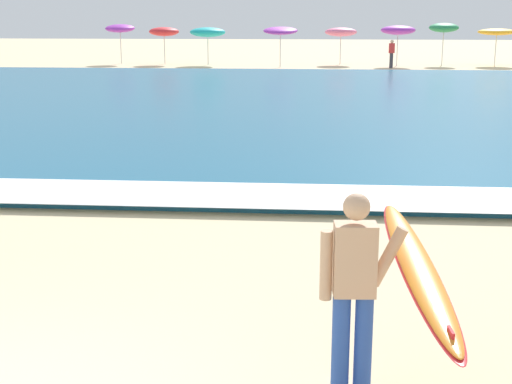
{
  "coord_description": "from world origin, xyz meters",
  "views": [
    {
      "loc": [
        2.5,
        -4.78,
        3.12
      ],
      "look_at": [
        1.84,
        3.31,
        1.1
      ],
      "focal_mm": 51.06,
      "sensor_mm": 36.0,
      "label": 1
    }
  ],
  "objects_px": {
    "beach_umbrella_5": "(398,30)",
    "beach_umbrella_1": "(164,32)",
    "beach_umbrella_0": "(120,28)",
    "beach_umbrella_3": "(280,31)",
    "beach_umbrella_6": "(444,28)",
    "beach_umbrella_2": "(208,32)",
    "beach_umbrella_4": "(341,32)",
    "beach_umbrella_7": "(497,32)",
    "beachgoer_near_row_left": "(392,53)",
    "surfer_with_board": "(385,277)"
  },
  "relations": [
    {
      "from": "beach_umbrella_6",
      "to": "beach_umbrella_7",
      "type": "bearing_deg",
      "value": -1.46
    },
    {
      "from": "beach_umbrella_4",
      "to": "beach_umbrella_5",
      "type": "xyz_separation_m",
      "value": [
        3.26,
        -1.09,
        0.14
      ]
    },
    {
      "from": "beach_umbrella_4",
      "to": "surfer_with_board",
      "type": "bearing_deg",
      "value": -91.3
    },
    {
      "from": "beach_umbrella_7",
      "to": "beach_umbrella_6",
      "type": "bearing_deg",
      "value": 178.54
    },
    {
      "from": "beach_umbrella_0",
      "to": "beach_umbrella_7",
      "type": "bearing_deg",
      "value": 0.46
    },
    {
      "from": "beach_umbrella_2",
      "to": "beach_umbrella_5",
      "type": "xyz_separation_m",
      "value": [
        11.16,
        -0.01,
        0.14
      ]
    },
    {
      "from": "beach_umbrella_1",
      "to": "beach_umbrella_6",
      "type": "bearing_deg",
      "value": 1.63
    },
    {
      "from": "beach_umbrella_2",
      "to": "beach_umbrella_6",
      "type": "distance_m",
      "value": 13.96
    },
    {
      "from": "beach_umbrella_2",
      "to": "beach_umbrella_4",
      "type": "xyz_separation_m",
      "value": [
        7.89,
        1.08,
        -0.0
      ]
    },
    {
      "from": "beach_umbrella_2",
      "to": "beach_umbrella_3",
      "type": "bearing_deg",
      "value": -18.79
    },
    {
      "from": "beach_umbrella_1",
      "to": "surfer_with_board",
      "type": "bearing_deg",
      "value": -75.86
    },
    {
      "from": "beach_umbrella_4",
      "to": "beach_umbrella_7",
      "type": "bearing_deg",
      "value": -1.37
    },
    {
      "from": "beach_umbrella_0",
      "to": "beachgoer_near_row_left",
      "type": "xyz_separation_m",
      "value": [
        16.13,
        -2.45,
        -1.26
      ]
    },
    {
      "from": "beach_umbrella_3",
      "to": "beach_umbrella_6",
      "type": "height_order",
      "value": "beach_umbrella_6"
    },
    {
      "from": "beach_umbrella_6",
      "to": "beach_umbrella_5",
      "type": "bearing_deg",
      "value": -160.99
    },
    {
      "from": "surfer_with_board",
      "to": "beach_umbrella_0",
      "type": "bearing_deg",
      "value": 107.81
    },
    {
      "from": "beach_umbrella_3",
      "to": "beach_umbrella_5",
      "type": "xyz_separation_m",
      "value": [
        6.77,
        1.48,
        0.01
      ]
    },
    {
      "from": "beach_umbrella_5",
      "to": "beach_umbrella_7",
      "type": "relative_size",
      "value": 1.07
    },
    {
      "from": "surfer_with_board",
      "to": "beach_umbrella_4",
      "type": "distance_m",
      "value": 39.22
    },
    {
      "from": "beach_umbrella_3",
      "to": "surfer_with_board",
      "type": "bearing_deg",
      "value": -85.92
    },
    {
      "from": "beach_umbrella_6",
      "to": "beach_umbrella_7",
      "type": "xyz_separation_m",
      "value": [
        3.06,
        -0.08,
        -0.23
      ]
    },
    {
      "from": "beach_umbrella_2",
      "to": "beach_umbrella_5",
      "type": "relative_size",
      "value": 0.94
    },
    {
      "from": "beach_umbrella_4",
      "to": "beach_umbrella_6",
      "type": "relative_size",
      "value": 0.91
    },
    {
      "from": "beach_umbrella_1",
      "to": "beach_umbrella_0",
      "type": "bearing_deg",
      "value": 175.5
    },
    {
      "from": "beach_umbrella_1",
      "to": "beach_umbrella_3",
      "type": "bearing_deg",
      "value": -15.41
    },
    {
      "from": "beach_umbrella_3",
      "to": "beach_umbrella_7",
      "type": "distance_m",
      "value": 12.81
    },
    {
      "from": "beach_umbrella_1",
      "to": "beach_umbrella_2",
      "type": "relative_size",
      "value": 1.0
    },
    {
      "from": "beach_umbrella_7",
      "to": "beach_umbrella_2",
      "type": "bearing_deg",
      "value": -177.09
    },
    {
      "from": "surfer_with_board",
      "to": "beach_umbrella_1",
      "type": "xyz_separation_m",
      "value": [
        -9.72,
        38.59,
        0.89
      ]
    },
    {
      "from": "surfer_with_board",
      "to": "beach_umbrella_2",
      "type": "xyz_separation_m",
      "value": [
        -7.0,
        38.12,
        0.88
      ]
    },
    {
      "from": "surfer_with_board",
      "to": "beach_umbrella_3",
      "type": "distance_m",
      "value": 36.74
    },
    {
      "from": "beach_umbrella_0",
      "to": "beachgoer_near_row_left",
      "type": "height_order",
      "value": "beach_umbrella_0"
    },
    {
      "from": "beach_umbrella_0",
      "to": "beachgoer_near_row_left",
      "type": "bearing_deg",
      "value": -8.65
    },
    {
      "from": "beach_umbrella_1",
      "to": "beach_umbrella_5",
      "type": "relative_size",
      "value": 0.94
    },
    {
      "from": "beach_umbrella_1",
      "to": "beachgoer_near_row_left",
      "type": "distance_m",
      "value": 13.61
    },
    {
      "from": "beach_umbrella_7",
      "to": "beachgoer_near_row_left",
      "type": "bearing_deg",
      "value": -157.39
    },
    {
      "from": "surfer_with_board",
      "to": "beach_umbrella_4",
      "type": "relative_size",
      "value": 1.3
    },
    {
      "from": "beach_umbrella_1",
      "to": "beach_umbrella_5",
      "type": "height_order",
      "value": "beach_umbrella_5"
    },
    {
      "from": "beachgoer_near_row_left",
      "to": "beach_umbrella_2",
      "type": "bearing_deg",
      "value": 170.57
    },
    {
      "from": "beachgoer_near_row_left",
      "to": "beach_umbrella_7",
      "type": "bearing_deg",
      "value": 22.61
    },
    {
      "from": "beach_umbrella_6",
      "to": "beach_umbrella_7",
      "type": "height_order",
      "value": "beach_umbrella_6"
    },
    {
      "from": "beach_umbrella_2",
      "to": "beach_umbrella_7",
      "type": "height_order",
      "value": "beach_umbrella_2"
    },
    {
      "from": "beach_umbrella_5",
      "to": "beach_umbrella_7",
      "type": "distance_m",
      "value": 5.89
    },
    {
      "from": "beach_umbrella_0",
      "to": "beach_umbrella_5",
      "type": "xyz_separation_m",
      "value": [
        16.63,
        -0.69,
        -0.05
      ]
    },
    {
      "from": "beach_umbrella_0",
      "to": "beach_umbrella_2",
      "type": "bearing_deg",
      "value": -7.11
    },
    {
      "from": "beach_umbrella_0",
      "to": "beach_umbrella_1",
      "type": "xyz_separation_m",
      "value": [
        2.75,
        -0.22,
        -0.18
      ]
    },
    {
      "from": "beach_umbrella_5",
      "to": "beach_umbrella_1",
      "type": "bearing_deg",
      "value": 178.03
    },
    {
      "from": "beach_umbrella_4",
      "to": "beach_umbrella_7",
      "type": "distance_m",
      "value": 9.09
    },
    {
      "from": "beach_umbrella_0",
      "to": "beach_umbrella_6",
      "type": "bearing_deg",
      "value": 0.76
    },
    {
      "from": "beach_umbrella_0",
      "to": "beach_umbrella_1",
      "type": "distance_m",
      "value": 2.76
    }
  ]
}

